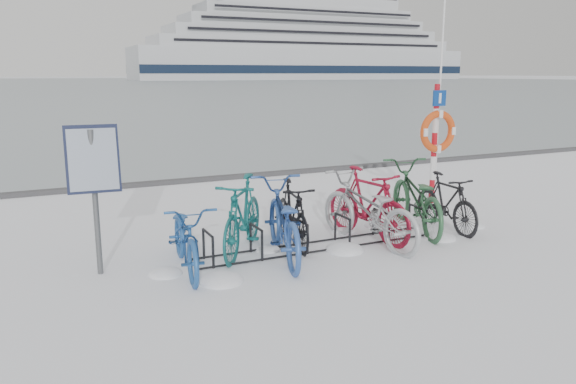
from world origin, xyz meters
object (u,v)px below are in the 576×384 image
object	(u,v)px
bike_rack	(322,235)
cruise_ferry	(304,48)
lifebuoy_station	(437,132)
info_board	(93,168)

from	to	relation	value
bike_rack	cruise_ferry	world-z (taller)	cruise_ferry
bike_rack	lifebuoy_station	distance (m)	4.03
info_board	lifebuoy_station	size ratio (longest dim) A/B	0.45
info_board	bike_rack	bearing A→B (deg)	0.82
info_board	cruise_ferry	xyz separation A→B (m)	(104.12, 199.89, 10.93)
bike_rack	lifebuoy_station	xyz separation A→B (m)	(3.47, 1.61, 1.28)
lifebuoy_station	cruise_ferry	bearing A→B (deg)	63.86
bike_rack	info_board	world-z (taller)	info_board
cruise_ferry	lifebuoy_station	bearing A→B (deg)	-116.14
bike_rack	info_board	size ratio (longest dim) A/B	2.03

